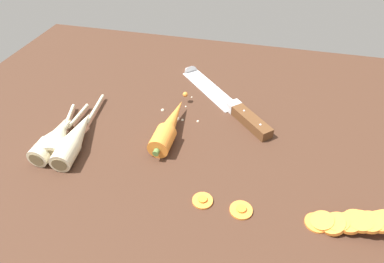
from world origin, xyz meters
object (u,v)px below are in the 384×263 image
at_px(carrot_slice_stray_near, 203,200).
at_px(carrot_slice_stray_mid, 241,209).
at_px(carrot_slice_stack, 351,222).
at_px(parsnip_front, 55,138).
at_px(chefs_knife, 220,96).
at_px(whole_carrot, 170,125).
at_px(parsnip_mid_left, 76,137).
at_px(parsnip_mid_right, 59,136).

relative_size(carrot_slice_stray_near, carrot_slice_stray_mid, 0.93).
bearing_deg(carrot_slice_stack, parsnip_front, 173.54).
height_order(chefs_knife, whole_carrot, whole_carrot).
relative_size(parsnip_mid_left, parsnip_mid_right, 1.39).
relative_size(whole_carrot, carrot_slice_stray_near, 6.07).
height_order(whole_carrot, parsnip_mid_right, whole_carrot).
relative_size(chefs_knife, carrot_slice_stack, 2.05).
xyz_separation_m(parsnip_front, carrot_slice_stray_mid, (0.38, -0.07, -0.02)).
distance_m(chefs_knife, parsnip_mid_right, 0.37).
bearing_deg(chefs_knife, parsnip_mid_left, -136.83).
bearing_deg(carrot_slice_stack, parsnip_mid_left, 171.57).
relative_size(chefs_knife, parsnip_mid_left, 1.14).
relative_size(chefs_knife, carrot_slice_stray_near, 7.79).
distance_m(whole_carrot, carrot_slice_stack, 0.37).
bearing_deg(carrot_slice_stray_mid, whole_carrot, 136.28).
bearing_deg(carrot_slice_stray_mid, parsnip_mid_left, 166.23).
bearing_deg(whole_carrot, parsnip_mid_right, -157.80).
xyz_separation_m(chefs_knife, carrot_slice_stray_near, (0.03, -0.31, -0.00)).
xyz_separation_m(parsnip_front, parsnip_mid_right, (0.00, 0.01, 0.00)).
distance_m(parsnip_mid_left, carrot_slice_stray_mid, 0.35).
relative_size(parsnip_mid_left, carrot_slice_stack, 1.80).
distance_m(parsnip_mid_right, carrot_slice_stray_mid, 0.38).
height_order(parsnip_front, carrot_slice_stray_mid, parsnip_front).
distance_m(parsnip_front, carrot_slice_stray_mid, 0.39).
distance_m(whole_carrot, carrot_slice_stray_near, 0.19).
height_order(parsnip_front, carrot_slice_stack, parsnip_front).
bearing_deg(chefs_knife, carrot_slice_stray_near, -85.04).
distance_m(whole_carrot, parsnip_mid_left, 0.19).
distance_m(chefs_knife, parsnip_front, 0.38).
relative_size(carrot_slice_stack, carrot_slice_stray_mid, 3.53).
distance_m(carrot_slice_stack, carrot_slice_stray_near, 0.23).
height_order(carrot_slice_stack, carrot_slice_stray_mid, carrot_slice_stack).
relative_size(parsnip_front, parsnip_mid_left, 0.81).
bearing_deg(parsnip_mid_right, carrot_slice_stray_near, -13.60).
distance_m(parsnip_mid_left, parsnip_mid_right, 0.03).
bearing_deg(carrot_slice_stray_near, carrot_slice_stray_mid, -3.34).
bearing_deg(parsnip_mid_right, parsnip_mid_left, 7.88).
relative_size(parsnip_mid_right, carrot_slice_stray_near, 4.92).
relative_size(chefs_knife, parsnip_front, 1.41).
bearing_deg(chefs_knife, carrot_slice_stack, -49.80).
bearing_deg(parsnip_mid_left, carrot_slice_stray_near, -16.15).
bearing_deg(carrot_slice_stack, whole_carrot, 155.43).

